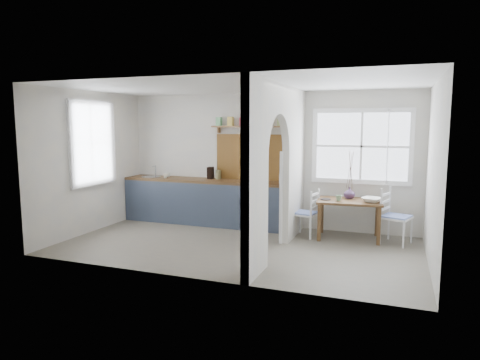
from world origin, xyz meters
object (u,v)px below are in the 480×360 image
(kettle, at_px, (283,178))
(vase, at_px, (349,193))
(chair_left, at_px, (305,213))
(chair_right, at_px, (396,216))
(dining_table, at_px, (349,219))

(kettle, bearing_deg, vase, -16.23)
(chair_left, relative_size, kettle, 4.00)
(chair_left, distance_m, kettle, 0.81)
(chair_right, bearing_deg, dining_table, 104.74)
(dining_table, bearing_deg, chair_left, -177.84)
(chair_right, distance_m, vase, 0.89)
(kettle, height_order, vase, kettle)
(dining_table, distance_m, chair_right, 0.79)
(vase, bearing_deg, chair_left, -160.48)
(chair_left, bearing_deg, kettle, -106.36)
(chair_left, xyz_separation_m, chair_right, (1.53, 0.04, 0.04))
(dining_table, distance_m, vase, 0.47)
(chair_right, height_order, vase, chair_right)
(chair_right, height_order, kettle, kettle)
(chair_left, relative_size, chair_right, 0.91)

